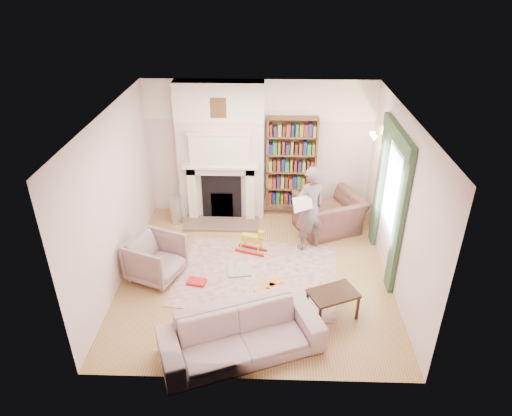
{
  "coord_description": "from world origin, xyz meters",
  "views": [
    {
      "loc": [
        0.21,
        -6.35,
        4.78
      ],
      "look_at": [
        0.0,
        0.25,
        1.15
      ],
      "focal_mm": 32.0,
      "sensor_mm": 36.0,
      "label": 1
    }
  ],
  "objects_px": {
    "sofa": "(241,334)",
    "coffee_table": "(332,304)",
    "armchair_reading": "(329,214)",
    "rocking_horse": "(251,241)",
    "man_reading": "(310,209)",
    "paraffin_heater": "(176,211)",
    "bookcase": "(291,163)",
    "armchair_left": "(156,258)"
  },
  "relations": [
    {
      "from": "coffee_table",
      "to": "armchair_reading",
      "type": "bearing_deg",
      "value": 61.38
    },
    {
      "from": "bookcase",
      "to": "rocking_horse",
      "type": "distance_m",
      "value": 1.9
    },
    {
      "from": "coffee_table",
      "to": "rocking_horse",
      "type": "relative_size",
      "value": 1.25
    },
    {
      "from": "armchair_left",
      "to": "coffee_table",
      "type": "bearing_deg",
      "value": -86.37
    },
    {
      "from": "bookcase",
      "to": "paraffin_heater",
      "type": "relative_size",
      "value": 3.36
    },
    {
      "from": "coffee_table",
      "to": "paraffin_heater",
      "type": "bearing_deg",
      "value": 112.83
    },
    {
      "from": "rocking_horse",
      "to": "armchair_left",
      "type": "bearing_deg",
      "value": -134.86
    },
    {
      "from": "sofa",
      "to": "bookcase",
      "type": "bearing_deg",
      "value": 57.31
    },
    {
      "from": "armchair_left",
      "to": "coffee_table",
      "type": "height_order",
      "value": "armchair_left"
    },
    {
      "from": "sofa",
      "to": "man_reading",
      "type": "xyz_separation_m",
      "value": [
        1.08,
        2.62,
        0.51
      ]
    },
    {
      "from": "sofa",
      "to": "man_reading",
      "type": "height_order",
      "value": "man_reading"
    },
    {
      "from": "man_reading",
      "to": "bookcase",
      "type": "bearing_deg",
      "value": -107.65
    },
    {
      "from": "paraffin_heater",
      "to": "coffee_table",
      "type": "bearing_deg",
      "value": -43.48
    },
    {
      "from": "rocking_horse",
      "to": "man_reading",
      "type": "bearing_deg",
      "value": 28.9
    },
    {
      "from": "man_reading",
      "to": "coffee_table",
      "type": "bearing_deg",
      "value": 66.61
    },
    {
      "from": "coffee_table",
      "to": "paraffin_heater",
      "type": "relative_size",
      "value": 1.27
    },
    {
      "from": "armchair_reading",
      "to": "coffee_table",
      "type": "height_order",
      "value": "armchair_reading"
    },
    {
      "from": "armchair_reading",
      "to": "rocking_horse",
      "type": "bearing_deg",
      "value": 4.42
    },
    {
      "from": "armchair_reading",
      "to": "rocking_horse",
      "type": "xyz_separation_m",
      "value": [
        -1.5,
        -0.79,
        -0.13
      ]
    },
    {
      "from": "sofa",
      "to": "paraffin_heater",
      "type": "relative_size",
      "value": 3.97
    },
    {
      "from": "armchair_reading",
      "to": "paraffin_heater",
      "type": "distance_m",
      "value": 3.08
    },
    {
      "from": "paraffin_heater",
      "to": "rocking_horse",
      "type": "height_order",
      "value": "paraffin_heater"
    },
    {
      "from": "bookcase",
      "to": "man_reading",
      "type": "bearing_deg",
      "value": -77.01
    },
    {
      "from": "armchair_left",
      "to": "man_reading",
      "type": "distance_m",
      "value": 2.83
    },
    {
      "from": "coffee_table",
      "to": "rocking_horse",
      "type": "distance_m",
      "value": 2.11
    },
    {
      "from": "armchair_left",
      "to": "sofa",
      "type": "bearing_deg",
      "value": -116.06
    },
    {
      "from": "armchair_left",
      "to": "sofa",
      "type": "distance_m",
      "value": 2.26
    },
    {
      "from": "sofa",
      "to": "coffee_table",
      "type": "distance_m",
      "value": 1.52
    },
    {
      "from": "bookcase",
      "to": "armchair_left",
      "type": "height_order",
      "value": "bookcase"
    },
    {
      "from": "coffee_table",
      "to": "man_reading",
      "type": "bearing_deg",
      "value": 73.55
    },
    {
      "from": "sofa",
      "to": "man_reading",
      "type": "relative_size",
      "value": 1.32
    },
    {
      "from": "coffee_table",
      "to": "sofa",
      "type": "bearing_deg",
      "value": -173.76
    },
    {
      "from": "armchair_reading",
      "to": "man_reading",
      "type": "height_order",
      "value": "man_reading"
    },
    {
      "from": "bookcase",
      "to": "armchair_left",
      "type": "xyz_separation_m",
      "value": [
        -2.32,
        -2.25,
        -0.8
      ]
    },
    {
      "from": "sofa",
      "to": "paraffin_heater",
      "type": "xyz_separation_m",
      "value": [
        -1.54,
        3.46,
        -0.04
      ]
    },
    {
      "from": "sofa",
      "to": "coffee_table",
      "type": "bearing_deg",
      "value": 8.59
    },
    {
      "from": "armchair_left",
      "to": "man_reading",
      "type": "relative_size",
      "value": 0.49
    },
    {
      "from": "armchair_left",
      "to": "man_reading",
      "type": "height_order",
      "value": "man_reading"
    },
    {
      "from": "man_reading",
      "to": "paraffin_heater",
      "type": "bearing_deg",
      "value": -48.41
    },
    {
      "from": "armchair_reading",
      "to": "sofa",
      "type": "height_order",
      "value": "armchair_reading"
    },
    {
      "from": "armchair_reading",
      "to": "armchair_left",
      "type": "relative_size",
      "value": 1.43
    },
    {
      "from": "armchair_left",
      "to": "paraffin_heater",
      "type": "xyz_separation_m",
      "value": [
        0.0,
        1.81,
        -0.1
      ]
    }
  ]
}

